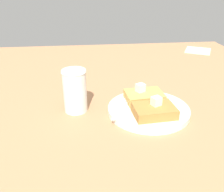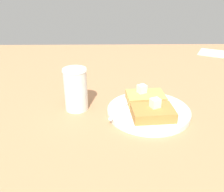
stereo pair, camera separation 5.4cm
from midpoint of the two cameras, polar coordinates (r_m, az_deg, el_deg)
name	(u,v)px [view 1 (the left image)]	position (r cm, az deg, el deg)	size (l,w,h in cm)	color
table_surface	(115,101)	(74.71, -1.36, -1.27)	(124.16, 124.16, 2.80)	#AF7851
plate	(148,109)	(66.05, 6.04, -3.13)	(21.38, 21.38, 1.45)	silver
toast_slice_left	(144,97)	(68.62, 5.16, -0.18)	(7.22, 10.09, 2.46)	tan
toast_slice_middle	(154,111)	(61.81, 7.18, -3.43)	(7.22, 10.09, 2.46)	#AE7638
butter_pat_primary	(140,88)	(68.24, 4.29, 1.86)	(2.19, 1.98, 2.19)	#F5F2CB
butter_pat_secondary	(156,101)	(61.40, 7.64, -1.20)	(2.19, 1.98, 2.19)	#F9E9CB
fork	(124,104)	(66.83, 0.58, -1.83)	(14.69, 9.01, 0.36)	silver
syrup_jar	(75,93)	(65.91, -10.75, 0.73)	(6.37, 6.37, 11.43)	#5C2508
napkin	(198,51)	(126.91, 17.92, 9.85)	(12.10, 11.15, 0.30)	beige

